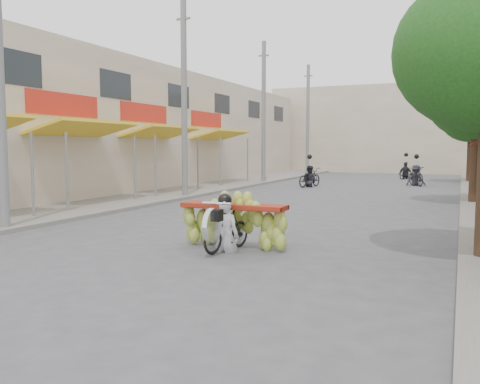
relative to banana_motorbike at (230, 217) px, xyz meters
The scene contains 13 objects.
ground 3.34m from the banana_motorbike, 102.12° to the right, with size 120.00×120.00×0.00m, color #505055.
sidewalk_left 14.10m from the banana_motorbike, 123.09° to the left, with size 4.00×60.00×0.12m, color gray.
shophouse_row_left 16.80m from the banana_motorbike, 139.62° to the left, with size 9.77×40.00×6.00m.
far_building 34.92m from the banana_motorbike, 91.13° to the left, with size 20.00×6.00×7.00m, color #C6B39C.
utility_pole_mid 11.21m from the banana_motorbike, 124.68° to the left, with size 0.60×0.24×8.00m.
utility_pole_far 19.11m from the banana_motorbike, 108.88° to the left, with size 0.60×0.24×8.00m.
utility_pole_back 27.68m from the banana_motorbike, 102.80° to the left, with size 0.60×0.24×8.00m.
street_tree_mid 12.19m from the banana_motorbike, 66.42° to the left, with size 3.40×3.40×5.25m.
street_tree_far 23.49m from the banana_motorbike, 78.32° to the left, with size 3.40×3.40×5.25m.
banana_motorbike is the anchor object (origin of this frame).
bg_motorbike_a 16.67m from the banana_motorbike, 100.27° to the left, with size 1.15×1.89×1.95m.
bg_motorbike_b 19.46m from the banana_motorbike, 83.83° to the left, with size 1.32×1.90×1.95m.
bg_motorbike_c 25.04m from the banana_motorbike, 87.68° to the left, with size 1.10×1.56×1.95m.
Camera 1 is at (5.00, -6.15, 2.12)m, focal length 38.00 mm.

